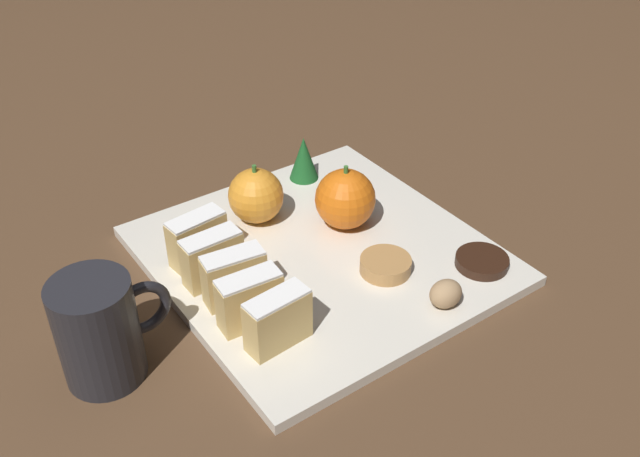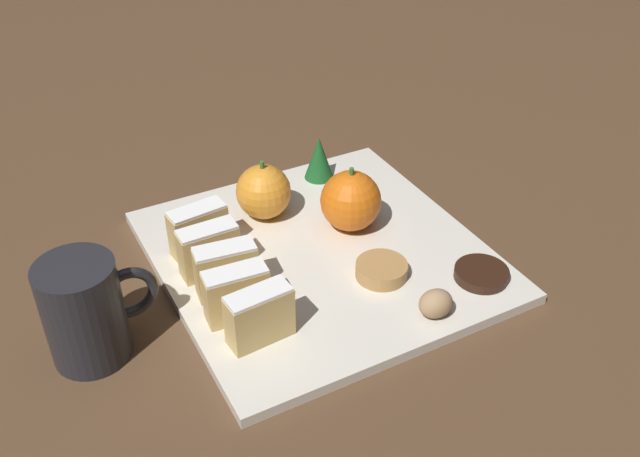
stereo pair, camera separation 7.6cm
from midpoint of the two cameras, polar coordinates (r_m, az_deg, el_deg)
The scene contains 14 objects.
ground_plane at distance 0.79m, azimuth 2.77°, elevation -2.60°, with size 6.00×6.00×0.00m, color #513823.
serving_platter at distance 0.78m, azimuth 2.78°, elevation -2.25°, with size 0.34×0.35×0.01m.
stollen_slice_front at distance 0.66m, azimuth -1.54°, elevation -7.14°, with size 0.06×0.03×0.06m.
stollen_slice_second at distance 0.68m, azimuth -3.52°, elevation -5.37°, with size 0.06×0.03×0.06m.
stollen_slice_third at distance 0.71m, azimuth -4.48°, elevation -3.44°, with size 0.06×0.03×0.06m.
stollen_slice_fourth at distance 0.74m, azimuth -5.97°, elevation -1.85°, with size 0.06×0.03×0.06m.
stollen_slice_fifth at distance 0.77m, azimuth -6.91°, elevation -0.24°, with size 0.06×0.03×0.06m.
orange_near at distance 0.80m, azimuth 5.20°, elevation 2.13°, with size 0.07×0.07×0.08m.
orange_far at distance 0.82m, azimuth -1.90°, elevation 2.87°, with size 0.06×0.06×0.07m.
walnut at distance 0.70m, azimuth 12.33°, elevation -6.01°, with size 0.03×0.03×0.03m.
chocolate_cookie at distance 0.77m, azimuth 15.59°, elevation -3.62°, with size 0.06×0.06×0.01m.
gingerbread_cookie at distance 0.75m, azimuth 7.87°, elevation -3.42°, with size 0.05×0.05×0.02m.
evergreen_sprig at distance 0.89m, azimuth 2.36°, elevation 5.62°, with size 0.04×0.04×0.06m.
coffee_mug at distance 0.67m, azimuth -15.13°, elevation -6.52°, with size 0.11×0.07×0.10m.
Camera 2 is at (-0.29, -0.55, 0.48)m, focal length 40.00 mm.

